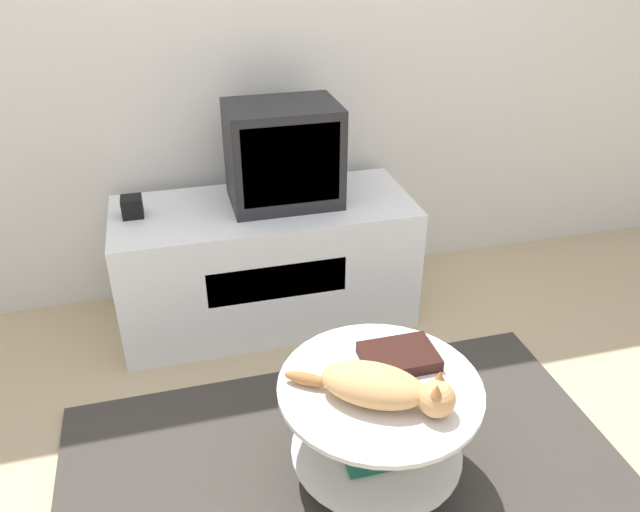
{
  "coord_description": "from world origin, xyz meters",
  "views": [
    {
      "loc": [
        -0.48,
        -1.45,
        1.77
      ],
      "look_at": [
        0.04,
        0.5,
        0.62
      ],
      "focal_mm": 35.0,
      "sensor_mm": 36.0,
      "label": 1
    }
  ],
  "objects_px": {
    "tv": "(283,154)",
    "dvd_box": "(399,357)",
    "speaker": "(132,207)",
    "cat": "(383,387)"
  },
  "relations": [
    {
      "from": "tv",
      "to": "dvd_box",
      "type": "xyz_separation_m",
      "value": [
        0.17,
        -1.02,
        -0.36
      ]
    },
    {
      "from": "speaker",
      "to": "dvd_box",
      "type": "xyz_separation_m",
      "value": [
        0.83,
        -1.02,
        -0.18
      ]
    },
    {
      "from": "speaker",
      "to": "cat",
      "type": "distance_m",
      "value": 1.4
    },
    {
      "from": "tv",
      "to": "cat",
      "type": "relative_size",
      "value": 1.01
    },
    {
      "from": "tv",
      "to": "speaker",
      "type": "relative_size",
      "value": 5.45
    },
    {
      "from": "cat",
      "to": "speaker",
      "type": "bearing_deg",
      "value": 153.36
    },
    {
      "from": "dvd_box",
      "to": "cat",
      "type": "bearing_deg",
      "value": -125.39
    },
    {
      "from": "dvd_box",
      "to": "tv",
      "type": "bearing_deg",
      "value": 99.57
    },
    {
      "from": "dvd_box",
      "to": "cat",
      "type": "height_order",
      "value": "cat"
    },
    {
      "from": "tv",
      "to": "dvd_box",
      "type": "bearing_deg",
      "value": -80.43
    }
  ]
}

